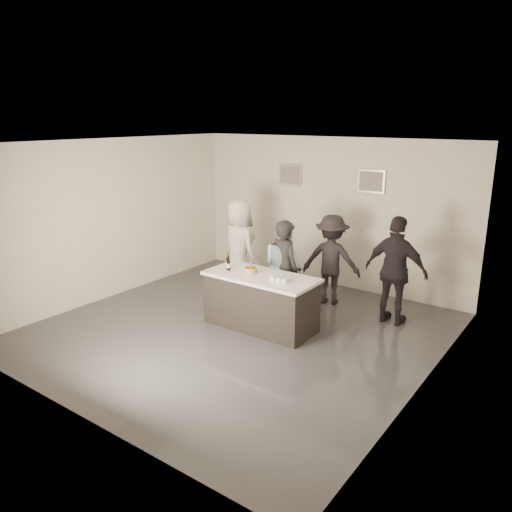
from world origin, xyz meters
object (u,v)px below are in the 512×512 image
(beer_bottle_b, at_px, (228,263))
(person_guest_right, at_px, (396,271))
(bar_counter, at_px, (261,301))
(beer_bottle_a, at_px, (228,260))
(person_main_black, at_px, (285,268))
(person_main_blue, at_px, (284,266))
(person_guest_left, at_px, (239,247))
(cake, at_px, (251,271))
(person_guest_back, at_px, (331,259))

(beer_bottle_b, bearing_deg, person_guest_right, 33.94)
(bar_counter, xyz_separation_m, beer_bottle_a, (-0.69, 0.01, 0.58))
(person_main_black, distance_m, person_main_blue, 0.18)
(bar_counter, distance_m, person_guest_left, 1.82)
(cake, xyz_separation_m, person_guest_right, (1.91, 1.45, -0.02))
(cake, bearing_deg, person_guest_back, 70.66)
(cake, xyz_separation_m, person_main_blue, (0.10, 0.86, -0.11))
(person_main_black, bearing_deg, beer_bottle_a, 63.88)
(beer_bottle_b, height_order, person_main_black, person_main_black)
(beer_bottle_a, height_order, beer_bottle_b, same)
(cake, height_order, person_guest_left, person_guest_left)
(beer_bottle_b, bearing_deg, person_main_blue, 63.00)
(person_main_black, bearing_deg, cake, 92.42)
(person_main_blue, relative_size, person_guest_left, 0.89)
(person_main_black, xyz_separation_m, person_guest_left, (-1.33, 0.43, 0.08))
(cake, relative_size, beer_bottle_b, 0.82)
(person_guest_back, bearing_deg, bar_counter, 60.97)
(bar_counter, height_order, beer_bottle_a, beer_bottle_a)
(person_guest_back, bearing_deg, person_main_black, 52.11)
(bar_counter, relative_size, person_guest_right, 1.01)
(person_guest_left, xyz_separation_m, person_guest_back, (1.72, 0.55, -0.09))
(person_guest_left, bearing_deg, person_main_black, -178.26)
(beer_bottle_a, xyz_separation_m, person_guest_back, (1.08, 1.69, -0.20))
(bar_counter, distance_m, person_main_black, 0.82)
(beer_bottle_a, relative_size, person_guest_right, 0.14)
(bar_counter, relative_size, person_guest_left, 1.00)
(bar_counter, relative_size, person_main_blue, 1.12)
(bar_counter, xyz_separation_m, beer_bottle_b, (-0.59, -0.10, 0.58))
(beer_bottle_a, bearing_deg, beer_bottle_b, -47.26)
(cake, distance_m, beer_bottle_a, 0.50)
(person_guest_right, bearing_deg, beer_bottle_b, 37.30)
(person_main_black, relative_size, person_guest_left, 0.91)
(person_main_black, height_order, person_guest_left, person_guest_left)
(beer_bottle_b, distance_m, person_main_black, 1.02)
(bar_counter, distance_m, beer_bottle_a, 0.90)
(person_main_blue, xyz_separation_m, person_guest_back, (0.50, 0.84, 0.01))
(person_main_black, bearing_deg, person_main_blue, -33.70)
(beer_bottle_a, bearing_deg, person_guest_right, 31.01)
(beer_bottle_b, relative_size, person_main_blue, 0.16)
(beer_bottle_b, bearing_deg, person_main_black, 53.97)
(beer_bottle_b, height_order, person_guest_left, person_guest_left)
(person_main_black, height_order, person_guest_back, person_main_black)
(person_main_black, bearing_deg, person_guest_back, -93.70)
(bar_counter, relative_size, beer_bottle_a, 7.15)
(beer_bottle_a, bearing_deg, cake, -1.32)
(beer_bottle_a, height_order, person_main_black, person_main_black)
(cake, xyz_separation_m, person_guest_back, (0.60, 1.70, -0.10))
(person_guest_left, height_order, person_guest_back, person_guest_left)
(beer_bottle_b, xyz_separation_m, person_guest_back, (0.99, 1.79, -0.20))
(bar_counter, bearing_deg, beer_bottle_b, -170.52)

